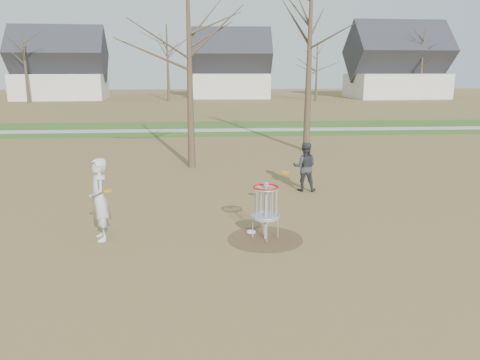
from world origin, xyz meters
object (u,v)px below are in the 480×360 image
object	(u,v)px
player_standing	(100,200)
disc_grounded	(251,232)
disc_golf_basket	(266,202)
player_throwing	(305,167)

from	to	relation	value
player_standing	disc_grounded	bearing A→B (deg)	73.09
player_standing	disc_golf_basket	bearing A→B (deg)	65.80
player_throwing	disc_golf_basket	world-z (taller)	player_throwing
player_throwing	disc_grounded	size ratio (longest dim) A/B	7.33
disc_grounded	disc_golf_basket	world-z (taller)	disc_golf_basket
disc_golf_basket	player_throwing	bearing A→B (deg)	67.41
player_throwing	disc_grounded	distance (m)	4.55
player_standing	player_throwing	bearing A→B (deg)	105.78
disc_grounded	disc_golf_basket	bearing A→B (deg)	-58.81
player_throwing	player_standing	bearing A→B (deg)	47.38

